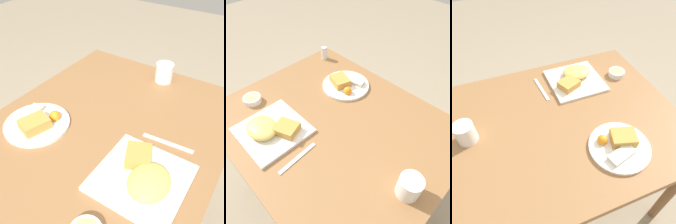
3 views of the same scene
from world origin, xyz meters
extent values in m
plane|color=gray|center=(0.00, 0.00, 0.00)|extent=(8.00, 8.00, 0.00)
cube|color=olive|center=(0.00, 0.00, 0.73)|extent=(1.06, 0.88, 0.04)
cylinder|color=brown|center=(0.47, -0.38, 0.36)|extent=(0.05, 0.05, 0.72)
cylinder|color=brown|center=(0.47, 0.38, 0.36)|extent=(0.05, 0.05, 0.72)
cube|color=white|center=(-0.15, -0.23, 0.76)|extent=(0.28, 0.28, 0.01)
ellipsoid|color=#EAC660|center=(-0.17, -0.27, 0.79)|extent=(0.15, 0.13, 0.04)
cube|color=gold|center=(-0.10, -0.19, 0.78)|extent=(0.12, 0.12, 0.04)
cylinder|color=white|center=(-0.15, 0.23, 0.76)|extent=(0.25, 0.25, 0.01)
cube|color=gold|center=(-0.17, 0.21, 0.79)|extent=(0.12, 0.11, 0.04)
cube|color=beige|center=(-0.13, 0.28, 0.78)|extent=(0.12, 0.08, 0.02)
sphere|color=orange|center=(-0.09, 0.19, 0.78)|extent=(0.04, 0.04, 0.04)
cube|color=silver|center=(0.04, -0.24, 0.75)|extent=(0.03, 0.19, 0.00)
cylinder|color=white|center=(0.43, -0.04, 0.80)|extent=(0.08, 0.08, 0.09)
camera|label=1|loc=(-0.63, -0.44, 1.43)|focal=42.00mm
camera|label=2|loc=(0.50, -0.46, 1.52)|focal=35.00mm
camera|label=3|loc=(0.25, 0.62, 1.51)|focal=35.00mm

